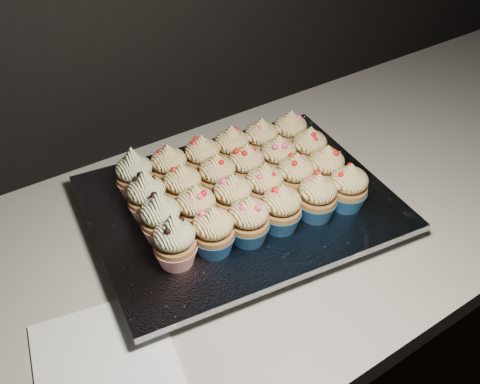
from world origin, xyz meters
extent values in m
cube|color=black|center=(0.00, 1.70, 0.43)|extent=(2.40, 0.60, 0.86)
cube|color=beige|center=(0.00, 1.70, 0.88)|extent=(2.44, 0.64, 0.04)
cube|color=white|center=(-0.31, 1.58, 0.90)|extent=(0.21, 0.21, 0.00)
cube|color=black|center=(0.00, 1.72, 0.91)|extent=(0.49, 0.40, 0.02)
cube|color=silver|center=(0.00, 1.72, 0.93)|extent=(0.53, 0.44, 0.01)
cone|color=#B12218|center=(-0.16, 1.65, 0.95)|extent=(0.06, 0.06, 0.03)
ellipsoid|color=beige|center=(-0.16, 1.65, 0.99)|extent=(0.06, 0.06, 0.04)
cone|color=beige|center=(-0.16, 1.65, 1.02)|extent=(0.03, 0.03, 0.03)
cone|color=navy|center=(-0.10, 1.64, 0.95)|extent=(0.06, 0.06, 0.03)
ellipsoid|color=#FFD880|center=(-0.10, 1.64, 0.99)|extent=(0.06, 0.06, 0.04)
cone|color=#FFD880|center=(-0.10, 1.64, 1.01)|extent=(0.03, 0.03, 0.02)
cone|color=navy|center=(-0.04, 1.63, 0.95)|extent=(0.06, 0.06, 0.03)
ellipsoid|color=#FFD880|center=(-0.04, 1.63, 0.99)|extent=(0.06, 0.06, 0.04)
cone|color=#FFD880|center=(-0.04, 1.63, 1.01)|extent=(0.03, 0.03, 0.02)
cone|color=navy|center=(0.01, 1.63, 0.95)|extent=(0.06, 0.06, 0.03)
ellipsoid|color=#FFD880|center=(0.01, 1.63, 0.99)|extent=(0.06, 0.06, 0.04)
cone|color=#FFD880|center=(0.01, 1.63, 1.01)|extent=(0.03, 0.03, 0.02)
cone|color=navy|center=(0.08, 1.62, 0.95)|extent=(0.06, 0.06, 0.03)
ellipsoid|color=#FFD880|center=(0.08, 1.62, 0.99)|extent=(0.06, 0.06, 0.04)
cone|color=#FFD880|center=(0.08, 1.62, 1.01)|extent=(0.03, 0.03, 0.02)
cone|color=navy|center=(0.13, 1.61, 0.95)|extent=(0.06, 0.06, 0.03)
ellipsoid|color=#FFD880|center=(0.13, 1.61, 0.99)|extent=(0.06, 0.06, 0.04)
cone|color=#FFD880|center=(0.13, 1.61, 1.01)|extent=(0.03, 0.03, 0.02)
cone|color=#B12218|center=(-0.15, 1.71, 0.95)|extent=(0.06, 0.06, 0.03)
ellipsoid|color=beige|center=(-0.15, 1.71, 0.99)|extent=(0.06, 0.06, 0.04)
cone|color=beige|center=(-0.15, 1.71, 1.02)|extent=(0.03, 0.03, 0.03)
cone|color=navy|center=(-0.10, 1.70, 0.95)|extent=(0.06, 0.06, 0.03)
ellipsoid|color=#FFD880|center=(-0.10, 1.70, 0.99)|extent=(0.06, 0.06, 0.04)
cone|color=#FFD880|center=(-0.10, 1.70, 1.01)|extent=(0.03, 0.03, 0.02)
cone|color=navy|center=(-0.03, 1.69, 0.95)|extent=(0.06, 0.06, 0.03)
ellipsoid|color=#FFD880|center=(-0.03, 1.69, 0.99)|extent=(0.06, 0.06, 0.04)
cone|color=#FFD880|center=(-0.03, 1.69, 1.01)|extent=(0.03, 0.03, 0.02)
cone|color=navy|center=(0.02, 1.69, 0.95)|extent=(0.06, 0.06, 0.03)
ellipsoid|color=#FFD880|center=(0.02, 1.69, 0.99)|extent=(0.06, 0.06, 0.04)
cone|color=#FFD880|center=(0.02, 1.69, 1.01)|extent=(0.03, 0.03, 0.02)
cone|color=navy|center=(0.08, 1.68, 0.95)|extent=(0.06, 0.06, 0.03)
ellipsoid|color=#FFD880|center=(0.08, 1.68, 0.99)|extent=(0.06, 0.06, 0.04)
cone|color=#FFD880|center=(0.08, 1.68, 1.01)|extent=(0.03, 0.03, 0.02)
cone|color=navy|center=(0.14, 1.67, 0.95)|extent=(0.06, 0.06, 0.03)
ellipsoid|color=#FFD880|center=(0.14, 1.67, 0.99)|extent=(0.06, 0.06, 0.04)
cone|color=#FFD880|center=(0.14, 1.67, 1.01)|extent=(0.03, 0.03, 0.02)
cone|color=#B12218|center=(-0.15, 1.77, 0.95)|extent=(0.06, 0.06, 0.03)
ellipsoid|color=beige|center=(-0.15, 1.77, 0.99)|extent=(0.06, 0.06, 0.04)
cone|color=beige|center=(-0.15, 1.77, 1.02)|extent=(0.03, 0.03, 0.03)
cone|color=navy|center=(-0.09, 1.76, 0.95)|extent=(0.06, 0.06, 0.03)
ellipsoid|color=#FFD880|center=(-0.09, 1.76, 0.99)|extent=(0.06, 0.06, 0.04)
cone|color=#FFD880|center=(-0.09, 1.76, 1.01)|extent=(0.03, 0.03, 0.02)
cone|color=navy|center=(-0.03, 1.75, 0.95)|extent=(0.06, 0.06, 0.03)
ellipsoid|color=#FFD880|center=(-0.03, 1.75, 0.99)|extent=(0.06, 0.06, 0.04)
cone|color=#FFD880|center=(-0.03, 1.75, 1.01)|extent=(0.03, 0.03, 0.02)
cone|color=navy|center=(0.03, 1.75, 0.95)|extent=(0.06, 0.06, 0.03)
ellipsoid|color=#FFD880|center=(0.03, 1.75, 0.99)|extent=(0.06, 0.06, 0.04)
cone|color=#FFD880|center=(0.03, 1.75, 1.01)|extent=(0.03, 0.03, 0.02)
cone|color=navy|center=(0.09, 1.74, 0.95)|extent=(0.06, 0.06, 0.03)
ellipsoid|color=#FFD880|center=(0.09, 1.74, 0.99)|extent=(0.06, 0.06, 0.04)
cone|color=#FFD880|center=(0.09, 1.74, 1.01)|extent=(0.03, 0.03, 0.02)
cone|color=navy|center=(0.15, 1.73, 0.95)|extent=(0.06, 0.06, 0.03)
ellipsoid|color=#FFD880|center=(0.15, 1.73, 0.99)|extent=(0.06, 0.06, 0.04)
cone|color=#FFD880|center=(0.15, 1.73, 1.01)|extent=(0.03, 0.03, 0.02)
cone|color=#B12218|center=(-0.14, 1.83, 0.95)|extent=(0.06, 0.06, 0.03)
ellipsoid|color=beige|center=(-0.14, 1.83, 0.99)|extent=(0.06, 0.06, 0.04)
cone|color=beige|center=(-0.14, 1.83, 1.02)|extent=(0.03, 0.03, 0.03)
cone|color=navy|center=(-0.08, 1.82, 0.95)|extent=(0.06, 0.06, 0.03)
ellipsoid|color=#FFD880|center=(-0.08, 1.82, 0.99)|extent=(0.06, 0.06, 0.04)
cone|color=#FFD880|center=(-0.08, 1.82, 1.01)|extent=(0.03, 0.03, 0.02)
cone|color=navy|center=(-0.02, 1.81, 0.95)|extent=(0.06, 0.06, 0.03)
ellipsoid|color=#FFD880|center=(-0.02, 1.81, 0.99)|extent=(0.06, 0.06, 0.04)
cone|color=#FFD880|center=(-0.02, 1.81, 1.01)|extent=(0.03, 0.03, 0.02)
cone|color=navy|center=(0.04, 1.80, 0.95)|extent=(0.06, 0.06, 0.03)
ellipsoid|color=#FFD880|center=(0.04, 1.80, 0.99)|extent=(0.06, 0.06, 0.04)
cone|color=#FFD880|center=(0.04, 1.80, 1.01)|extent=(0.03, 0.03, 0.02)
cone|color=navy|center=(0.10, 1.80, 0.95)|extent=(0.06, 0.06, 0.03)
ellipsoid|color=#FFD880|center=(0.10, 1.80, 0.99)|extent=(0.06, 0.06, 0.04)
cone|color=#FFD880|center=(0.10, 1.80, 1.01)|extent=(0.03, 0.03, 0.02)
cone|color=navy|center=(0.16, 1.79, 0.95)|extent=(0.06, 0.06, 0.03)
ellipsoid|color=#FFD880|center=(0.16, 1.79, 0.99)|extent=(0.06, 0.06, 0.04)
cone|color=#FFD880|center=(0.16, 1.79, 1.01)|extent=(0.03, 0.03, 0.02)
camera|label=1|loc=(-0.38, 1.15, 1.50)|focal=40.00mm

